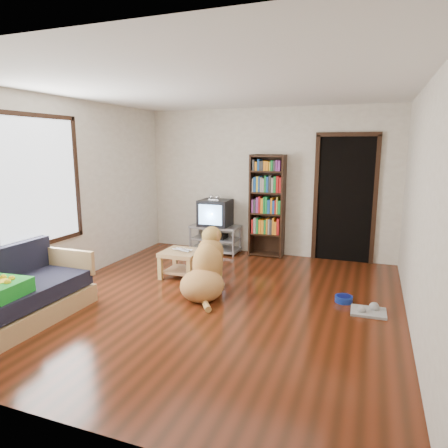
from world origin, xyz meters
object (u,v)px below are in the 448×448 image
(bookshelf, at_px, (267,200))
(coffee_table, at_px, (182,259))
(green_cushion, at_px, (0,289))
(crt_tv, at_px, (216,212))
(dog, at_px, (206,270))
(sofa, at_px, (12,301))
(grey_rag, at_px, (368,312))
(laptop, at_px, (181,251))
(dog_bowl, at_px, (344,299))
(tv_stand, at_px, (215,238))

(bookshelf, relative_size, coffee_table, 3.27)
(green_cushion, relative_size, crt_tv, 0.81)
(green_cushion, distance_m, dog, 2.37)
(crt_tv, bearing_deg, sofa, -104.93)
(bookshelf, bearing_deg, green_cushion, -114.48)
(grey_rag, height_order, bookshelf, bookshelf)
(green_cushion, height_order, grey_rag, green_cushion)
(laptop, xyz_separation_m, bookshelf, (0.89, 1.64, 0.59))
(dog_bowl, distance_m, coffee_table, 2.39)
(dog_bowl, distance_m, tv_stand, 2.98)
(grey_rag, relative_size, tv_stand, 0.44)
(crt_tv, bearing_deg, coffee_table, -87.94)
(laptop, height_order, coffee_table, laptop)
(sofa, bearing_deg, bookshelf, 62.68)
(grey_rag, bearing_deg, tv_stand, 144.37)
(dog_bowl, height_order, coffee_table, coffee_table)
(laptop, bearing_deg, tv_stand, 105.05)
(crt_tv, height_order, coffee_table, crt_tv)
(dog, bearing_deg, tv_stand, 108.50)
(dog_bowl, xyz_separation_m, sofa, (-3.40, -1.93, 0.22))
(dog_bowl, bearing_deg, bookshelf, 129.41)
(laptop, distance_m, dog_bowl, 2.41)
(sofa, height_order, coffee_table, sofa)
(grey_rag, height_order, coffee_table, coffee_table)
(crt_tv, bearing_deg, green_cushion, -102.35)
(dog_bowl, relative_size, bookshelf, 0.12)
(green_cushion, xyz_separation_m, sofa, (-0.12, 0.23, -0.24))
(laptop, distance_m, coffee_table, 0.14)
(crt_tv, height_order, dog, crt_tv)
(green_cushion, bearing_deg, grey_rag, 23.48)
(laptop, bearing_deg, bookshelf, 74.32)
(dog_bowl, relative_size, crt_tv, 0.38)
(green_cushion, bearing_deg, coffee_table, 64.37)
(laptop, xyz_separation_m, grey_rag, (2.67, -0.41, -0.40))
(grey_rag, relative_size, bookshelf, 0.22)
(laptop, xyz_separation_m, sofa, (-1.03, -2.09, -0.15))
(tv_stand, xyz_separation_m, bookshelf, (0.95, 0.09, 0.73))
(tv_stand, distance_m, sofa, 3.76)
(green_cushion, relative_size, dog_bowl, 2.14)
(green_cushion, height_order, dog_bowl, green_cushion)
(bookshelf, bearing_deg, sofa, -117.32)
(coffee_table, bearing_deg, dog, -40.77)
(laptop, distance_m, tv_stand, 1.55)
(green_cushion, xyz_separation_m, dog, (1.54, 1.80, -0.17))
(green_cushion, distance_m, crt_tv, 3.98)
(dog, bearing_deg, crt_tv, 108.31)
(sofa, bearing_deg, tv_stand, 74.98)
(laptop, bearing_deg, grey_rag, 4.21)
(coffee_table, distance_m, dog, 0.84)
(grey_rag, xyz_separation_m, bookshelf, (-1.78, 2.05, 0.99))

